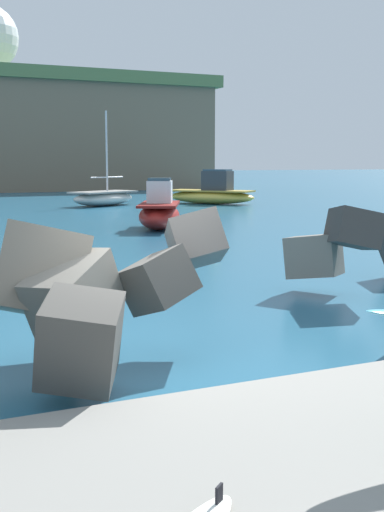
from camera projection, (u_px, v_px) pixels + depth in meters
name	position (u px, v px, depth m)	size (l,w,h in m)	color
ground_plane	(152.00, 364.00, 9.09)	(400.00, 400.00, 0.00)	#235B7A
walkway_path	(322.00, 483.00, 5.46)	(48.00, 4.40, 0.24)	gray
boat_near_left	(104.00, 198.00, 42.08)	(5.32, 4.29, 6.03)	beige
boat_mid_left	(159.00, 212.00, 27.47)	(3.31, 4.45, 2.13)	maroon
boat_mid_centre	(212.00, 193.00, 44.01)	(5.57, 6.08, 2.32)	#EAC64C
mooring_buoy_inner	(201.00, 219.00, 29.99)	(0.44, 0.44, 0.44)	silver
mooring_buoy_middle	(214.00, 243.00, 20.86)	(0.44, 0.44, 0.44)	yellow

